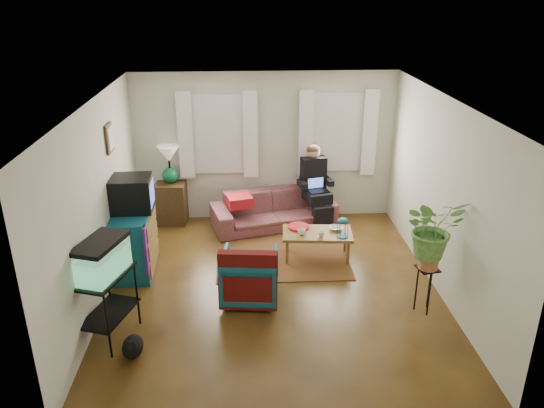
{
  "coord_description": "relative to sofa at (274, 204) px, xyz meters",
  "views": [
    {
      "loc": [
        -0.39,
        -6.37,
        3.91
      ],
      "look_at": [
        0.0,
        0.4,
        1.1
      ],
      "focal_mm": 35.0,
      "sensor_mm": 36.0,
      "label": 1
    }
  ],
  "objects": [
    {
      "name": "armchair",
      "position": [
        -0.45,
        -2.29,
        -0.04
      ],
      "size": [
        0.79,
        0.75,
        0.75
      ],
      "primitive_type": "imported",
      "rotation": [
        0.0,
        0.0,
        3.04
      ],
      "color": "#127071",
      "rests_on": "floor"
    },
    {
      "name": "wall_right",
      "position": [
        2.13,
        -2.05,
        0.89
      ],
      "size": [
        0.01,
        5.0,
        2.6
      ],
      "primitive_type": "cube",
      "color": "silver",
      "rests_on": "floor"
    },
    {
      "name": "black_cat",
      "position": [
        -1.8,
        -3.42,
        -0.26
      ],
      "size": [
        0.28,
        0.39,
        0.31
      ],
      "primitive_type": "ellipsoid",
      "rotation": [
        0.0,
        0.0,
        0.13
      ],
      "color": "black",
      "rests_on": "floor"
    },
    {
      "name": "dresser",
      "position": [
        -2.11,
        -1.42,
        0.05
      ],
      "size": [
        0.54,
        1.04,
        0.92
      ],
      "primitive_type": "cube",
      "rotation": [
        0.0,
        0.0,
        0.02
      ],
      "color": "#126770",
      "rests_on": "floor"
    },
    {
      "name": "sofa",
      "position": [
        0.0,
        0.0,
        0.0
      ],
      "size": [
        2.24,
        1.32,
        0.82
      ],
      "primitive_type": "imported",
      "rotation": [
        0.0,
        0.0,
        0.25
      ],
      "color": "brown",
      "rests_on": "floor"
    },
    {
      "name": "ceiling",
      "position": [
        -0.12,
        -2.05,
        2.19
      ],
      "size": [
        4.5,
        5.0,
        0.01
      ],
      "primitive_type": "cube",
      "color": "white",
      "rests_on": "wall_back"
    },
    {
      "name": "birdcage",
      "position": [
        0.94,
        -1.38,
        0.18
      ],
      "size": [
        0.19,
        0.19,
        0.31
      ],
      "primitive_type": null,
      "rotation": [
        0.0,
        0.0,
        -0.09
      ],
      "color": "#115B6B",
      "rests_on": "coffee_table"
    },
    {
      "name": "aquarium",
      "position": [
        -2.12,
        -3.05,
        0.66
      ],
      "size": [
        0.58,
        0.78,
        0.45
      ],
      "primitive_type": "cube",
      "rotation": [
        0.0,
        0.0,
        -0.32
      ],
      "color": "#7FD899",
      "rests_on": "aquarium_stand"
    },
    {
      "name": "side_table",
      "position": [
        -1.77,
        0.31,
        -0.05
      ],
      "size": [
        0.54,
        0.54,
        0.73
      ],
      "primitive_type": "cube",
      "rotation": [
        0.0,
        0.0,
        -0.07
      ],
      "color": "#3F2B17",
      "rests_on": "floor"
    },
    {
      "name": "area_rug",
      "position": [
        0.07,
        -1.13,
        -0.4
      ],
      "size": [
        2.01,
        1.62,
        0.01
      ],
      "primitive_type": "cube",
      "rotation": [
        0.0,
        0.0,
        -0.01
      ],
      "color": "brown",
      "rests_on": "floor"
    },
    {
      "name": "window_right",
      "position": [
        1.13,
        0.43,
        1.14
      ],
      "size": [
        1.08,
        0.04,
        1.38
      ],
      "primitive_type": "cube",
      "color": "white",
      "rests_on": "wall_back"
    },
    {
      "name": "snack_tray",
      "position": [
        0.32,
        -1.04,
        0.04
      ],
      "size": [
        0.35,
        0.35,
        0.04
      ],
      "primitive_type": "cylinder",
      "rotation": [
        0.0,
        0.0,
        -0.09
      ],
      "color": "#B21414",
      "rests_on": "coffee_table"
    },
    {
      "name": "table_lamp",
      "position": [
        -1.77,
        0.31,
        0.63
      ],
      "size": [
        0.4,
        0.4,
        0.67
      ],
      "primitive_type": null,
      "rotation": [
        0.0,
        0.0,
        -0.07
      ],
      "color": "white",
      "rests_on": "side_table"
    },
    {
      "name": "cup_a",
      "position": [
        0.35,
        -1.28,
        0.07
      ],
      "size": [
        0.13,
        0.13,
        0.09
      ],
      "primitive_type": "imported",
      "rotation": [
        0.0,
        0.0,
        -0.09
      ],
      "color": "white",
      "rests_on": "coffee_table"
    },
    {
      "name": "curtains_right",
      "position": [
        1.13,
        0.35,
        1.14
      ],
      "size": [
        1.36,
        0.06,
        1.5
      ],
      "primitive_type": "cube",
      "color": "white",
      "rests_on": "wall_back"
    },
    {
      "name": "plant_stand",
      "position": [
        1.77,
        -2.71,
        -0.1
      ],
      "size": [
        0.31,
        0.31,
        0.63
      ],
      "primitive_type": "cube",
      "rotation": [
        0.0,
        0.0,
        0.2
      ],
      "color": "black",
      "rests_on": "floor"
    },
    {
      "name": "bowl",
      "position": [
        0.89,
        -1.13,
        0.05
      ],
      "size": [
        0.22,
        0.22,
        0.05
      ],
      "primitive_type": "imported",
      "rotation": [
        0.0,
        0.0,
        -0.09
      ],
      "color": "white",
      "rests_on": "coffee_table"
    },
    {
      "name": "aquarium_stand",
      "position": [
        -2.12,
        -3.05,
        0.01
      ],
      "size": [
        0.64,
        0.85,
        0.85
      ],
      "primitive_type": "cube",
      "rotation": [
        0.0,
        0.0,
        -0.32
      ],
      "color": "black",
      "rests_on": "floor"
    },
    {
      "name": "cup_b",
      "position": [
        0.63,
        -1.38,
        0.07
      ],
      "size": [
        0.1,
        0.1,
        0.09
      ],
      "primitive_type": "imported",
      "rotation": [
        0.0,
        0.0,
        -0.09
      ],
      "color": "beige",
      "rests_on": "coffee_table"
    },
    {
      "name": "wall_back",
      "position": [
        -0.12,
        0.45,
        0.89
      ],
      "size": [
        4.5,
        0.01,
        2.6
      ],
      "primitive_type": "cube",
      "color": "silver",
      "rests_on": "floor"
    },
    {
      "name": "crt_tv",
      "position": [
        -2.1,
        -1.32,
        0.76
      ],
      "size": [
        0.58,
        0.53,
        0.49
      ],
      "primitive_type": "cube",
      "rotation": [
        0.0,
        0.0,
        0.02
      ],
      "color": "black",
      "rests_on": "dresser"
    },
    {
      "name": "serape_throw",
      "position": [
        -0.48,
        -2.58,
        0.12
      ],
      "size": [
        0.76,
        0.25,
        0.61
      ],
      "primitive_type": "cube",
      "rotation": [
        0.0,
        0.0,
        -0.1
      ],
      "color": "#9E0A0A",
      "rests_on": "armchair"
    },
    {
      "name": "coffee_table",
      "position": [
        0.59,
        -1.2,
        -0.19
      ],
      "size": [
        1.09,
        0.66,
        0.43
      ],
      "primitive_type": "cube",
      "rotation": [
        0.0,
        0.0,
        -0.09
      ],
      "color": "brown",
      "rests_on": "floor"
    },
    {
      "name": "potted_plant",
      "position": [
        1.77,
        -2.71,
        0.65
      ],
      "size": [
        0.82,
        0.75,
        0.79
      ],
      "primitive_type": "imported",
      "rotation": [
        0.0,
        0.0,
        0.2
      ],
      "color": "#599947",
      "rests_on": "plant_stand"
    },
    {
      "name": "wall_front",
      "position": [
        -0.12,
        -4.55,
        0.89
      ],
      "size": [
        4.5,
        0.01,
        2.6
      ],
      "primitive_type": "cube",
      "color": "silver",
      "rests_on": "floor"
    },
    {
      "name": "curtains_left",
      "position": [
        -0.92,
        0.35,
        1.14
      ],
      "size": [
        1.36,
        0.06,
        1.5
      ],
      "primitive_type": "cube",
      "color": "white",
      "rests_on": "wall_back"
    },
    {
      "name": "seated_person",
      "position": [
        0.73,
        0.19,
        0.22
      ],
      "size": [
        0.67,
        0.76,
        1.25
      ],
      "primitive_type": null,
      "rotation": [
        0.0,
        0.0,
        0.25
      ],
      "color": "black",
      "rests_on": "sofa"
    },
    {
      "name": "floor",
      "position": [
        -0.12,
        -2.05,
        -0.41
      ],
      "size": [
        4.5,
        5.0,
        0.01
      ],
      "primitive_type": "cube",
      "color": "#4F2B14",
      "rests_on": "ground"
    },
    {
      "name": "picture_frame",
      "position": [
        -2.34,
        -1.2,
        1.54
      ],
      "size": [
        0.04,
        0.32,
        0.4
      ],
      "primitive_type": "cube",
      "color": "#3D2616",
      "rests_on": "wall_left"
    },
    {
      "name": "window_left",
      "position": [
        -0.92,
        0.43,
        1.14
      ],
      "size": [
        1.08,
        0.04,
        1.38
      ],
      "primitive_type": "cube",
      "color": "white",
      "rests_on": "wall_back"
    },
    {
      "name": "wall_left",
      "position": [
        -2.37,
        -2.05,
        0.89
      ],
      "size": [
        0.01,
        5.0,
        2.6
      ],
      "primitive_type": "cube",
      "color": "silver",
      "rests_on": "floor"
    }
  ]
}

